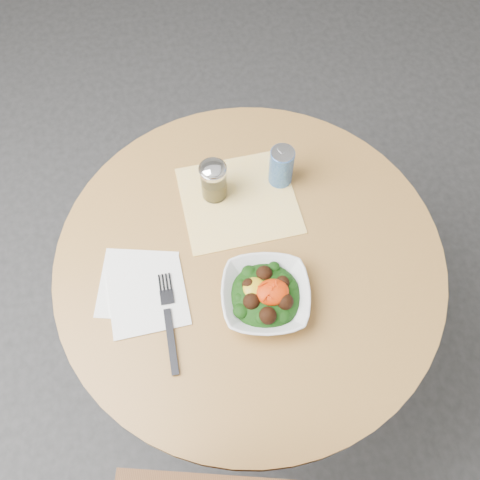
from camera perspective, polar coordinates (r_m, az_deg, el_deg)
The scene contains 8 objects.
ground at distance 1.93m, azimuth 0.68°, elevation -11.62°, with size 6.00×6.00×0.00m, color #2B2B2D.
table at distance 1.41m, azimuth 0.91°, elevation -5.41°, with size 0.90×0.90×0.75m.
cloth_napkin at distance 1.30m, azimuth -0.12°, elevation 4.26°, with size 0.27×0.25×0.00m, color #F6AB0C.
paper_napkins at distance 1.21m, azimuth -10.36°, elevation -5.29°, with size 0.21×0.23×0.00m.
salad_bowl at distance 1.16m, azimuth 2.74°, elevation -5.92°, with size 0.22×0.22×0.07m.
fork at distance 1.18m, azimuth -7.60°, elevation -8.32°, with size 0.03×0.23×0.00m.
spice_shaker at distance 1.27m, azimuth -2.83°, elevation 6.37°, with size 0.07×0.07×0.12m.
beverage_can at distance 1.29m, azimuth 4.42°, elevation 7.83°, with size 0.06×0.06×0.11m.
Camera 1 is at (-0.12, -0.52, 1.86)m, focal length 40.00 mm.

